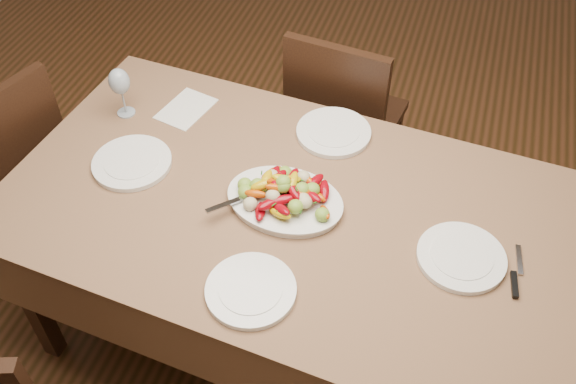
# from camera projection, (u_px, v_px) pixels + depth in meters

# --- Properties ---
(floor) EXTENTS (6.00, 6.00, 0.00)m
(floor) POSITION_uv_depth(u_px,v_px,m) (260.00, 301.00, 2.70)
(floor) COLOR #3D2412
(floor) RESTS_ON ground
(dining_table) EXTENTS (1.92, 1.20, 0.76)m
(dining_table) POSITION_uv_depth(u_px,v_px,m) (288.00, 276.00, 2.32)
(dining_table) COLOR brown
(dining_table) RESTS_ON ground
(chair_far) EXTENTS (0.47, 0.47, 0.95)m
(chair_far) POSITION_uv_depth(u_px,v_px,m) (348.00, 118.00, 2.78)
(chair_far) COLOR black
(chair_far) RESTS_ON ground
(chair_left) EXTENTS (0.52, 0.52, 0.95)m
(chair_left) POSITION_uv_depth(u_px,v_px,m) (0.00, 172.00, 2.55)
(chair_left) COLOR black
(chair_left) RESTS_ON ground
(serving_platter) EXTENTS (0.39, 0.30, 0.02)m
(serving_platter) POSITION_uv_depth(u_px,v_px,m) (285.00, 202.00, 2.04)
(serving_platter) COLOR white
(serving_platter) RESTS_ON dining_table
(roasted_vegetables) EXTENTS (0.32, 0.23, 0.09)m
(roasted_vegetables) POSITION_uv_depth(u_px,v_px,m) (285.00, 189.00, 2.00)
(roasted_vegetables) COLOR #78020A
(roasted_vegetables) RESTS_ON serving_platter
(serving_spoon) EXTENTS (0.25, 0.23, 0.03)m
(serving_spoon) POSITION_uv_depth(u_px,v_px,m) (261.00, 196.00, 2.00)
(serving_spoon) COLOR #9EA0A8
(serving_spoon) RESTS_ON serving_platter
(plate_left) EXTENTS (0.27, 0.27, 0.02)m
(plate_left) POSITION_uv_depth(u_px,v_px,m) (132.00, 163.00, 2.17)
(plate_left) COLOR white
(plate_left) RESTS_ON dining_table
(plate_right) EXTENTS (0.26, 0.26, 0.02)m
(plate_right) POSITION_uv_depth(u_px,v_px,m) (461.00, 257.00, 1.89)
(plate_right) COLOR white
(plate_right) RESTS_ON dining_table
(plate_far) EXTENTS (0.27, 0.27, 0.02)m
(plate_far) POSITION_uv_depth(u_px,v_px,m) (334.00, 132.00, 2.27)
(plate_far) COLOR white
(plate_far) RESTS_ON dining_table
(plate_near) EXTENTS (0.26, 0.26, 0.02)m
(plate_near) POSITION_uv_depth(u_px,v_px,m) (251.00, 290.00, 1.81)
(plate_near) COLOR white
(plate_near) RESTS_ON dining_table
(wine_glass) EXTENTS (0.08, 0.08, 0.20)m
(wine_glass) POSITION_uv_depth(u_px,v_px,m) (121.00, 91.00, 2.29)
(wine_glass) COLOR #8C99A5
(wine_glass) RESTS_ON dining_table
(menu_card) EXTENTS (0.19, 0.24, 0.00)m
(menu_card) POSITION_uv_depth(u_px,v_px,m) (186.00, 109.00, 2.38)
(menu_card) COLOR silver
(menu_card) RESTS_ON dining_table
(table_knife) EXTENTS (0.04, 0.20, 0.01)m
(table_knife) POSITION_uv_depth(u_px,v_px,m) (516.00, 274.00, 1.85)
(table_knife) COLOR #9EA0A8
(table_knife) RESTS_ON dining_table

